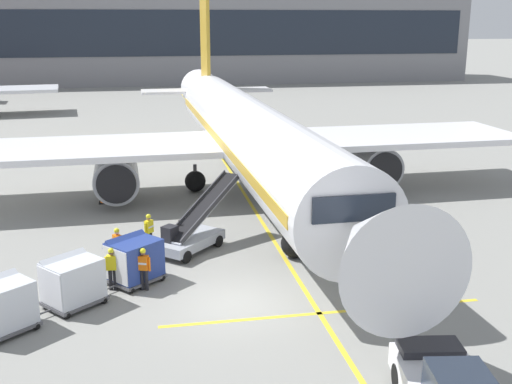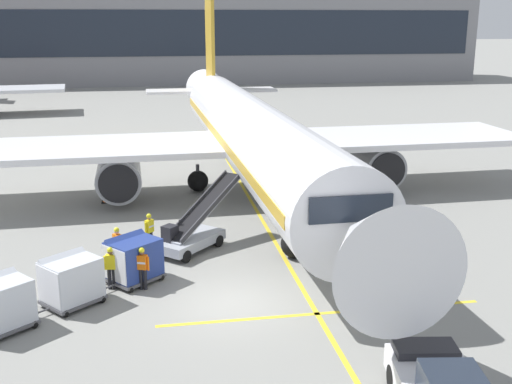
% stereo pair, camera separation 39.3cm
% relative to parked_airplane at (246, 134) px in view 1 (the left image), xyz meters
% --- Properties ---
extents(ground_plane, '(600.00, 600.00, 0.00)m').
position_rel_parked_airplane_xyz_m(ground_plane, '(-3.19, -15.29, -3.64)').
color(ground_plane, gray).
extents(parked_airplane, '(34.50, 45.08, 14.88)m').
position_rel_parked_airplane_xyz_m(parked_airplane, '(0.00, 0.00, 0.00)').
color(parked_airplane, white).
rests_on(parked_airplane, ground).
extents(belt_loader, '(4.51, 4.71, 3.09)m').
position_rel_parked_airplane_xyz_m(belt_loader, '(-4.12, -9.32, -2.77)').
color(belt_loader, '#A3A8B2').
rests_on(belt_loader, ground).
extents(baggage_cart_lead, '(2.61, 2.51, 1.91)m').
position_rel_parked_airplane_xyz_m(baggage_cart_lead, '(-6.76, -12.62, -2.65)').
color(baggage_cart_lead, '#515156').
rests_on(baggage_cart_lead, ground).
extents(baggage_cart_second, '(2.61, 2.51, 1.91)m').
position_rel_parked_airplane_xyz_m(baggage_cart_second, '(-9.00, -14.37, -2.65)').
color(baggage_cart_second, '#515156').
rests_on(baggage_cart_second, ground).
extents(baggage_cart_third, '(2.61, 2.51, 1.91)m').
position_rel_parked_airplane_xyz_m(baggage_cart_third, '(-11.18, -16.05, -2.65)').
color(baggage_cart_third, '#515156').
rests_on(baggage_cart_third, ground).
extents(ground_crew_by_loader, '(0.43, 0.45, 1.74)m').
position_rel_parked_airplane_xyz_m(ground_crew_by_loader, '(-6.08, -9.02, -2.65)').
color(ground_crew_by_loader, black).
rests_on(ground_crew_by_loader, ground).
extents(ground_crew_by_carts, '(0.57, 0.29, 1.74)m').
position_rel_parked_airplane_xyz_m(ground_crew_by_carts, '(-7.60, -13.21, -2.65)').
color(ground_crew_by_carts, black).
rests_on(ground_crew_by_carts, ground).
extents(ground_crew_marshaller, '(0.41, 0.48, 1.74)m').
position_rel_parked_airplane_xyz_m(ground_crew_marshaller, '(-7.45, -10.78, -2.65)').
color(ground_crew_marshaller, black).
rests_on(ground_crew_marshaller, ground).
extents(ground_crew_wingwalker, '(0.54, 0.36, 1.74)m').
position_rel_parked_airplane_xyz_m(ground_crew_wingwalker, '(-6.38, -13.46, -2.65)').
color(ground_crew_wingwalker, black).
rests_on(ground_crew_wingwalker, ground).
extents(safety_cone_engine_keepout, '(0.68, 0.68, 0.76)m').
position_rel_parked_airplane_xyz_m(safety_cone_engine_keepout, '(-8.48, -0.69, -3.27)').
color(safety_cone_engine_keepout, black).
rests_on(safety_cone_engine_keepout, ground).
extents(apron_guidance_line_lead_in, '(0.20, 110.00, 0.01)m').
position_rel_parked_airplane_xyz_m(apron_guidance_line_lead_in, '(-0.19, -0.79, -3.64)').
color(apron_guidance_line_lead_in, yellow).
rests_on(apron_guidance_line_lead_in, ground).
extents(apron_guidance_line_stop_bar, '(12.00, 0.20, 0.01)m').
position_rel_parked_airplane_xyz_m(apron_guidance_line_stop_bar, '(0.02, -16.69, -3.64)').
color(apron_guidance_line_stop_bar, yellow).
rests_on(apron_guidance_line_stop_bar, ground).
extents(terminal_building, '(126.95, 15.72, 16.31)m').
position_rel_parked_airplane_xyz_m(terminal_building, '(-13.94, 72.44, 4.46)').
color(terminal_building, gray).
rests_on(terminal_building, ground).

